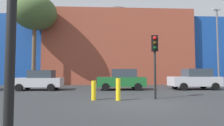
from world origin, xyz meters
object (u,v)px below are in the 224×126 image
parked_car_2 (122,79)px  parked_car_3 (195,79)px  bollard_yellow_1 (94,90)px  bare_tree_0 (35,13)px  bollard_yellow_0 (118,89)px  parked_car_1 (40,80)px  street_lamp (218,42)px  traffic_light_island (155,52)px

parked_car_2 → parked_car_3: parked_car_3 is taller
bollard_yellow_1 → parked_car_2: bearing=70.2°
parked_car_2 → parked_car_3: (6.43, -0.00, 0.02)m
parked_car_2 → bare_tree_0: size_ratio=0.41×
bare_tree_0 → bollard_yellow_0: bare_tree_0 is taller
bare_tree_0 → bollard_yellow_0: (8.40, -10.70, -7.53)m
bollard_yellow_1 → bollard_yellow_0: bearing=-9.2°
parked_car_1 → parked_car_3: (13.33, -0.00, 0.07)m
bare_tree_0 → street_lamp: bare_tree_0 is taller
bare_tree_0 → bollard_yellow_1: bare_tree_0 is taller
parked_car_2 → street_lamp: street_lamp is taller
parked_car_1 → parked_car_2: 6.90m
traffic_light_island → bare_tree_0: 15.68m
parked_car_3 → bollard_yellow_0: 9.40m
traffic_light_island → bare_tree_0: (-10.49, 10.28, 5.49)m
parked_car_2 → traffic_light_island: traffic_light_island is taller
parked_car_1 → parked_car_3: 13.33m
parked_car_1 → bare_tree_0: size_ratio=0.38×
parked_car_1 → bare_tree_0: bare_tree_0 is taller
parked_car_2 → street_lamp: (9.80, 1.78, 3.63)m
bollard_yellow_1 → street_lamp: 14.66m
street_lamp → parked_car_3: bearing=-152.1°
bare_tree_0 → street_lamp: (19.00, -2.90, -3.59)m
parked_car_2 → bare_tree_0: (-9.20, 4.69, 7.22)m
bollard_yellow_1 → parked_car_3: bearing=34.3°
traffic_light_island → bollard_yellow_0: traffic_light_island is taller
parked_car_1 → street_lamp: bearing=-173.9°
parked_car_3 → traffic_light_island: traffic_light_island is taller
parked_car_1 → bare_tree_0: bearing=-63.9°
parked_car_2 → street_lamp: bearing=-169.7°
parked_car_2 → bollard_yellow_0: parked_car_2 is taller
parked_car_1 → parked_car_3: parked_car_3 is taller
street_lamp → bare_tree_0: bearing=171.3°
parked_car_3 → bare_tree_0: bearing=-16.7°
parked_car_1 → parked_car_2: bearing=180.0°
parked_car_2 → bare_tree_0: bearing=-27.0°
parked_car_2 → bollard_yellow_0: size_ratio=3.54×
parked_car_3 → bollard_yellow_1: bearing=34.3°
bare_tree_0 → traffic_light_island: bearing=-44.4°
traffic_light_island → bollard_yellow_1: traffic_light_island is taller
parked_car_3 → bollard_yellow_1: size_ratio=4.10×
bare_tree_0 → bollard_yellow_1: (7.11, -10.49, -7.60)m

